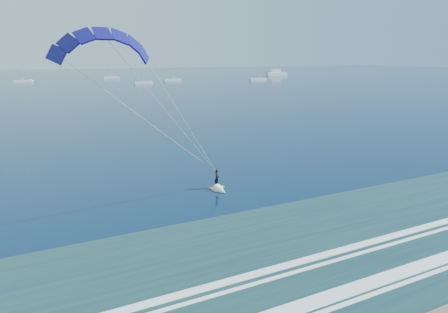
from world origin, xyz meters
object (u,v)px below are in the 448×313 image
(kitesurfer_rig, at_px, (172,118))
(sailboat_5, at_px, (172,80))
(sailboat_3, at_px, (143,83))
(sailboat_6, at_px, (258,79))
(motor_yacht, at_px, (276,73))
(sailboat_2, at_px, (23,81))
(sailboat_4, at_px, (111,78))

(kitesurfer_rig, xyz_separation_m, sailboat_5, (63.19, 178.86, -7.65))
(kitesurfer_rig, bearing_deg, sailboat_3, 75.37)
(sailboat_3, bearing_deg, sailboat_6, 2.60)
(motor_yacht, distance_m, sailboat_5, 90.73)
(motor_yacht, bearing_deg, sailboat_2, -178.77)
(kitesurfer_rig, relative_size, sailboat_5, 1.38)
(kitesurfer_rig, distance_m, motor_yacht, 255.20)
(sailboat_5, bearing_deg, sailboat_6, -16.09)
(motor_yacht, relative_size, sailboat_4, 1.29)
(sailboat_3, distance_m, sailboat_4, 57.23)
(kitesurfer_rig, height_order, sailboat_6, kitesurfer_rig)
(kitesurfer_rig, relative_size, sailboat_2, 1.46)
(sailboat_4, bearing_deg, sailboat_6, -37.14)
(motor_yacht, xyz_separation_m, sailboat_4, (-111.23, 12.81, -1.04))
(sailboat_2, distance_m, sailboat_6, 125.46)
(sailboat_2, bearing_deg, sailboat_5, -18.43)
(kitesurfer_rig, distance_m, sailboat_3, 168.03)
(kitesurfer_rig, distance_m, sailboat_2, 203.64)
(motor_yacht, height_order, sailboat_4, sailboat_4)
(kitesurfer_rig, height_order, motor_yacht, kitesurfer_rig)
(motor_yacht, xyz_separation_m, sailboat_5, (-86.35, -27.83, -1.03))
(sailboat_2, height_order, sailboat_6, sailboat_6)
(sailboat_4, bearing_deg, kitesurfer_rig, -99.90)
(sailboat_3, height_order, sailboat_5, sailboat_5)
(sailboat_5, height_order, sailboat_6, sailboat_6)
(sailboat_2, height_order, sailboat_5, sailboat_5)
(kitesurfer_rig, height_order, sailboat_5, kitesurfer_rig)
(motor_yacht, distance_m, sailboat_3, 115.93)
(sailboat_2, relative_size, sailboat_5, 0.94)
(kitesurfer_rig, height_order, sailboat_4, kitesurfer_rig)
(motor_yacht, xyz_separation_m, sailboat_6, (-39.91, -41.22, -1.03))
(motor_yacht, height_order, sailboat_3, sailboat_3)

